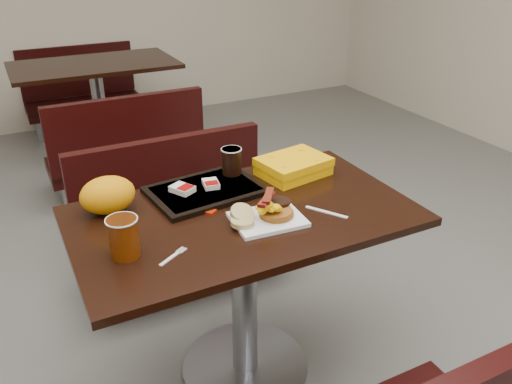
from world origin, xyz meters
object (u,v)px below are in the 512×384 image
pancake_stack (276,212)px  tray (206,191)px  coffee_cup_far (232,161)px  bench_near_n (183,220)px  coffee_cup_near (124,238)px  platter (268,219)px  bench_far_n (84,91)px  fork (169,259)px  knife (326,212)px  clamshell (293,166)px  hashbrown_sleeve_right (211,184)px  table_far (100,111)px  bench_far_s (123,142)px  hashbrown_sleeve_left (182,189)px  paper_bag (108,195)px  table_near (244,297)px

pancake_stack → tray: (-0.14, 0.30, -0.02)m
coffee_cup_far → bench_near_n: bearing=101.3°
coffee_cup_near → platter: bearing=-1.2°
bench_far_n → coffee_cup_near: size_ratio=7.79×
coffee_cup_near → fork: (0.11, -0.08, -0.06)m
bench_far_n → knife: 3.47m
platter → clamshell: size_ratio=0.89×
knife → hashbrown_sleeve_right: (-0.30, 0.35, 0.03)m
platter → hashbrown_sleeve_right: (-0.08, 0.31, 0.02)m
table_far → coffee_cup_near: 2.76m
platter → bench_far_s: bearing=95.6°
table_far → coffee_cup_near: (-0.44, -2.68, 0.44)m
bench_far_n → coffee_cup_far: size_ratio=9.39×
bench_far_s → hashbrown_sleeve_left: 1.74m
bench_far_n → pancake_stack: 3.42m
hashbrown_sleeve_left → bench_far_s: bearing=56.1°
fork → hashbrown_sleeve_left: (0.18, 0.38, 0.03)m
platter → paper_bag: 0.57m
table_far → hashbrown_sleeve_right: bearing=-90.9°
knife → hashbrown_sleeve_left: 0.54m
bench_far_n → hashbrown_sleeve_left: bearing=-92.8°
hashbrown_sleeve_left → hashbrown_sleeve_right: size_ratio=1.11×
paper_bag → hashbrown_sleeve_right: bearing=-1.0°
clamshell → pancake_stack: bearing=-138.9°
table_near → platter: size_ratio=5.02×
bench_far_s → fork: fork is taller
bench_far_n → coffee_cup_far: bearing=-88.4°
bench_near_n → bench_far_s: (0.00, 1.20, 0.00)m
knife → table_far: bearing=153.0°
hashbrown_sleeve_right → bench_far_n: bearing=99.6°
knife → paper_bag: (-0.68, 0.35, 0.07)m
platter → hashbrown_sleeve_left: 0.37m
tray → coffee_cup_far: coffee_cup_far is taller
table_near → bench_near_n: 0.70m
bench_far_n → clamshell: 3.15m
bench_far_n → tray: size_ratio=2.43×
table_near → bench_far_s: size_ratio=1.20×
pancake_stack → knife: size_ratio=0.75×
paper_bag → tray: bearing=-2.3°
coffee_cup_near → hashbrown_sleeve_right: coffee_cup_near is taller
bench_far_n → fork: bearing=-95.4°
pancake_stack → knife: pancake_stack is taller
fork → tray: (0.27, 0.37, 0.01)m
table_far → tray: bearing=-91.5°
bench_far_n → platter: (0.05, -3.39, 0.40)m
hashbrown_sleeve_left → table_far: bearing=57.6°
bench_far_s → pancake_stack: (0.08, -1.99, 0.42)m
fork → coffee_cup_far: (0.41, 0.45, 0.07)m
table_far → hashbrown_sleeve_right: (-0.04, -2.39, 0.40)m
platter → coffee_cup_near: bearing=-176.9°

